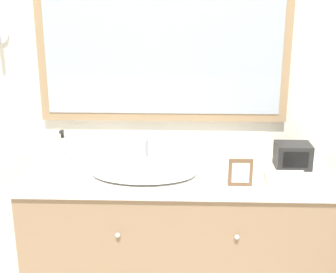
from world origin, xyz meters
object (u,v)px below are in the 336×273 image
(sink_basin, at_px, (144,171))
(picture_frame, at_px, (240,172))
(soap_bottle, at_px, (63,150))
(appliance_box, at_px, (293,156))

(sink_basin, xyz_separation_m, picture_frame, (0.48, -0.13, 0.05))
(soap_bottle, distance_m, picture_frame, 0.97)
(soap_bottle, relative_size, picture_frame, 1.41)
(appliance_box, relative_size, picture_frame, 1.32)
(sink_basin, relative_size, appliance_box, 2.93)
(sink_basin, height_order, appliance_box, sink_basin)
(appliance_box, bearing_deg, soap_bottle, -179.99)
(picture_frame, bearing_deg, sink_basin, 164.36)
(sink_basin, xyz_separation_m, soap_bottle, (-0.45, 0.13, 0.06))
(soap_bottle, bearing_deg, picture_frame, -15.90)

